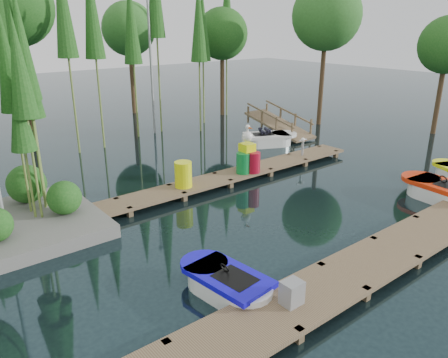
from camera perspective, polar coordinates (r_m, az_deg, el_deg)
ground_plane at (r=13.42m, az=-0.35°, el=-5.45°), size 90.00×90.00×0.00m
near_dock at (r=10.57m, az=15.24°, el=-12.32°), size 18.00×1.50×0.50m
far_dock at (r=15.73m, az=-3.10°, el=-0.65°), size 15.00×1.20×0.50m
tree_screen at (r=20.87m, az=-24.79°, el=19.23°), size 34.42×18.53×10.31m
lamp_rear at (r=23.58m, az=-9.60°, el=16.04°), size 0.30×0.30×7.25m
ramp at (r=23.57m, az=7.20°, el=7.12°), size 1.50×3.94×1.49m
boat_blue at (r=9.97m, az=0.42°, el=-13.63°), size 1.38×2.57×0.83m
boat_red at (r=16.51m, az=26.75°, el=-1.64°), size 1.52×2.98×0.97m
boat_white_far at (r=21.56m, az=5.70°, el=5.16°), size 3.01×2.28×1.30m
utility_cabinet at (r=9.26m, az=8.85°, el=-14.47°), size 0.42×0.35×0.51m
yellow_barrel at (r=15.17m, az=-5.35°, el=0.60°), size 0.60×0.60×0.90m
drum_cluster at (r=16.69m, az=3.20°, el=2.77°), size 1.06×0.97×1.82m
seagull_post at (r=19.01m, az=10.24°, el=4.59°), size 0.49×0.26×0.78m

